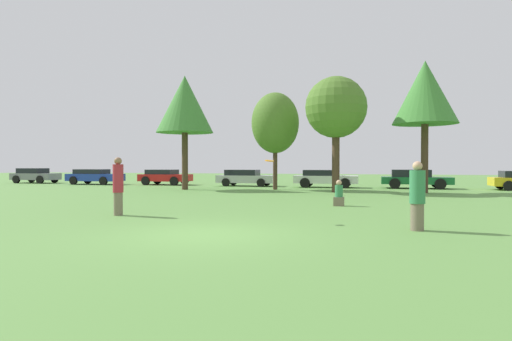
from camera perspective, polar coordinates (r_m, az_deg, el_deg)
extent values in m
plane|color=#5B8E42|center=(10.20, -6.93, -8.51)|extent=(120.00, 120.00, 0.00)
cylinder|color=#726651|center=(14.48, -17.97, -4.27)|extent=(0.28, 0.28, 0.74)
cylinder|color=#A52633|center=(14.43, -17.99, -1.01)|extent=(0.33, 0.33, 0.91)
sphere|color=#8C6647|center=(14.42, -18.00, 1.22)|extent=(0.24, 0.24, 0.24)
cylinder|color=#726651|center=(11.41, 20.78, -5.84)|extent=(0.32, 0.32, 0.68)
cylinder|color=#337F4C|center=(11.34, 20.81, -2.06)|extent=(0.38, 0.38, 0.83)
sphere|color=tan|center=(11.33, 20.82, 0.57)|extent=(0.24, 0.24, 0.24)
cylinder|color=orange|center=(12.25, 1.80, 1.31)|extent=(0.26, 0.26, 0.07)
cube|color=#726651|center=(17.19, 11.04, -4.09)|extent=(0.41, 0.34, 0.35)
cylinder|color=#337F4C|center=(17.16, 11.05, -2.72)|extent=(0.31, 0.31, 0.48)
sphere|color=tan|center=(17.15, 11.05, -1.60)|extent=(0.22, 0.22, 0.22)
cylinder|color=#473323|center=(27.79, -9.51, 1.24)|extent=(0.39, 0.39, 3.67)
cone|color=#3D7F33|center=(28.06, -9.53, 8.75)|extent=(3.67, 3.67, 3.67)
cylinder|color=#473323|center=(27.38, 2.58, 1.04)|extent=(0.28, 0.28, 3.46)
ellipsoid|color=#4C7528|center=(27.51, 2.59, 6.39)|extent=(3.05, 3.05, 3.90)
cylinder|color=#473323|center=(25.27, 10.64, 1.62)|extent=(0.44, 0.44, 3.98)
sphere|color=#4C7528|center=(25.48, 10.66, 8.33)|extent=(3.58, 3.58, 3.58)
cylinder|color=#473323|center=(26.05, 21.65, 1.49)|extent=(0.40, 0.40, 3.92)
cone|color=#3D7F33|center=(26.36, 21.70, 9.70)|extent=(3.61, 3.61, 3.61)
cube|color=slate|center=(41.44, -27.42, -0.71)|extent=(4.01, 1.77, 0.56)
cube|color=black|center=(41.63, -27.73, -0.02)|extent=(2.22, 1.53, 0.43)
cylinder|color=black|center=(41.25, -25.37, -1.03)|extent=(0.68, 0.22, 0.67)
cylinder|color=black|center=(39.99, -26.95, -1.10)|extent=(0.68, 0.22, 0.67)
cylinder|color=black|center=(42.90, -27.86, -0.97)|extent=(0.68, 0.22, 0.67)
cylinder|color=black|center=(41.70, -29.45, -1.04)|extent=(0.68, 0.22, 0.67)
cube|color=#1E389E|center=(36.74, -20.73, -0.86)|extent=(4.48, 1.85, 0.57)
cube|color=black|center=(36.93, -21.15, -0.12)|extent=(2.48, 1.60, 0.37)
cylinder|color=black|center=(36.67, -18.18, -1.22)|extent=(0.67, 0.22, 0.67)
cylinder|color=black|center=(35.23, -19.77, -1.31)|extent=(0.67, 0.22, 0.67)
cylinder|color=black|center=(38.27, -21.62, -1.15)|extent=(0.67, 0.22, 0.67)
cylinder|color=black|center=(36.89, -23.26, -1.23)|extent=(0.67, 0.22, 0.67)
cube|color=red|center=(34.40, -12.04, -0.94)|extent=(3.98, 1.96, 0.54)
cube|color=black|center=(34.52, -12.47, -0.18)|extent=(2.20, 1.69, 0.37)
cylinder|color=black|center=(34.70, -9.54, -1.29)|extent=(0.69, 0.20, 0.69)
cylinder|color=black|center=(33.02, -10.91, -1.40)|extent=(0.69, 0.20, 0.69)
cylinder|color=black|center=(35.80, -13.07, -1.23)|extent=(0.69, 0.20, 0.69)
cylinder|color=black|center=(34.18, -14.57, -1.34)|extent=(0.69, 0.20, 0.69)
cube|color=#B2B2B7|center=(31.83, -1.27, -1.14)|extent=(4.37, 1.81, 0.55)
cube|color=black|center=(31.91, -1.83, -0.27)|extent=(2.42, 1.56, 0.42)
cylinder|color=black|center=(32.30, 1.45, -1.51)|extent=(0.61, 0.19, 0.61)
cylinder|color=black|center=(30.65, 0.67, -1.64)|extent=(0.61, 0.19, 0.61)
cylinder|color=black|center=(33.06, -3.07, -1.46)|extent=(0.61, 0.19, 0.61)
cylinder|color=black|center=(31.44, -4.07, -1.58)|extent=(0.61, 0.19, 0.61)
cube|color=silver|center=(30.34, 9.37, -1.19)|extent=(4.44, 1.76, 0.54)
cube|color=black|center=(30.37, 8.75, -0.30)|extent=(2.45, 1.52, 0.40)
cylinder|color=black|center=(31.06, 12.04, -1.55)|extent=(0.70, 0.22, 0.69)
cylinder|color=black|center=(29.41, 11.84, -1.69)|extent=(0.70, 0.22, 0.69)
cylinder|color=black|center=(31.35, 7.05, -1.51)|extent=(0.70, 0.22, 0.69)
cylinder|color=black|center=(29.71, 6.57, -1.65)|extent=(0.70, 0.22, 0.69)
cube|color=#196633|center=(30.68, 20.65, -1.25)|extent=(4.56, 1.96, 0.47)
cube|color=black|center=(30.63, 20.02, -0.35)|extent=(2.52, 1.69, 0.49)
cylinder|color=black|center=(31.76, 23.02, -1.53)|extent=(0.71, 0.22, 0.71)
cylinder|color=black|center=(29.92, 23.48, -1.68)|extent=(0.71, 0.22, 0.71)
cylinder|color=black|center=(31.52, 17.96, -1.52)|extent=(0.71, 0.22, 0.71)
cylinder|color=black|center=(29.67, 18.11, -1.67)|extent=(0.71, 0.22, 0.71)
cylinder|color=black|center=(32.15, 29.91, -1.63)|extent=(0.62, 0.22, 0.62)
cylinder|color=black|center=(30.42, 30.75, -1.78)|extent=(0.62, 0.22, 0.62)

